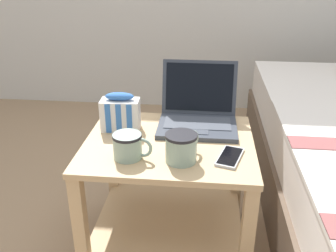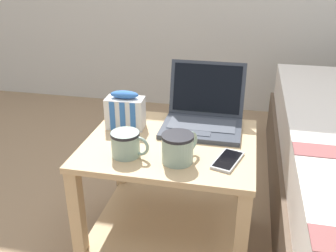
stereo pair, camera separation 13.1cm
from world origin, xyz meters
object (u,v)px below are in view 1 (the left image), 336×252
(snack_bag, at_px, (120,113))
(cell_phone, at_px, (230,157))
(laptop, at_px, (198,113))
(mug_front_right, at_px, (128,145))
(mug_front_left, at_px, (182,146))

(snack_bag, relative_size, cell_phone, 0.96)
(cell_phone, bearing_deg, laptop, 113.74)
(laptop, xyz_separation_m, mug_front_right, (-0.22, -0.30, 0.00))
(mug_front_right, relative_size, snack_bag, 0.90)
(laptop, height_order, cell_phone, laptop)
(snack_bag, bearing_deg, laptop, 14.95)
(mug_front_left, xyz_separation_m, mug_front_right, (-0.18, 0.00, -0.01))
(mug_front_right, bearing_deg, mug_front_left, -0.34)
(mug_front_left, distance_m, mug_front_right, 0.18)
(mug_front_left, bearing_deg, snack_bag, 139.04)
(laptop, bearing_deg, snack_bag, -165.05)
(laptop, distance_m, cell_phone, 0.30)
(mug_front_right, xyz_separation_m, cell_phone, (0.34, 0.03, -0.04))
(laptop, height_order, mug_front_left, laptop)
(laptop, relative_size, snack_bag, 2.02)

